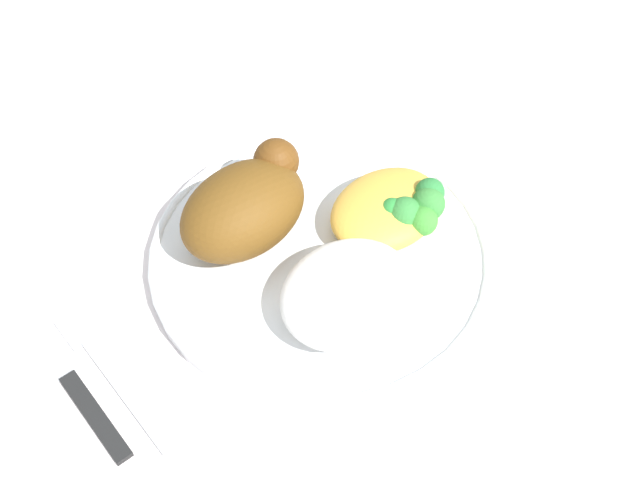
# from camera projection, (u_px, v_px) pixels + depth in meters

# --- Properties ---
(ground_plane) EXTENTS (2.00, 2.00, 0.00)m
(ground_plane) POSITION_uv_depth(u_px,v_px,m) (320.00, 259.00, 0.61)
(ground_plane) COLOR silver
(plate) EXTENTS (0.27, 0.27, 0.01)m
(plate) POSITION_uv_depth(u_px,v_px,m) (320.00, 253.00, 0.60)
(plate) COLOR white
(plate) RESTS_ON ground_plane
(roasted_chicken) EXTENTS (0.12, 0.08, 0.06)m
(roasted_chicken) POSITION_uv_depth(u_px,v_px,m) (246.00, 206.00, 0.58)
(roasted_chicken) COLOR brown
(roasted_chicken) RESTS_ON plate
(rice_pile) EXTENTS (0.11, 0.09, 0.04)m
(rice_pile) POSITION_uv_depth(u_px,v_px,m) (348.00, 293.00, 0.55)
(rice_pile) COLOR white
(rice_pile) RESTS_ON plate
(mac_cheese_with_broccoli) EXTENTS (0.10, 0.08, 0.04)m
(mac_cheese_with_broccoli) POSITION_uv_depth(u_px,v_px,m) (394.00, 209.00, 0.60)
(mac_cheese_with_broccoli) COLOR gold
(mac_cheese_with_broccoli) RESTS_ON plate
(fork) EXTENTS (0.03, 0.14, 0.01)m
(fork) POSITION_uv_depth(u_px,v_px,m) (107.00, 369.00, 0.54)
(fork) COLOR #B2B2B7
(fork) RESTS_ON ground_plane
(knife) EXTENTS (0.03, 0.19, 0.01)m
(knife) POSITION_uv_depth(u_px,v_px,m) (68.00, 377.00, 0.54)
(knife) COLOR black
(knife) RESTS_ON ground_plane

